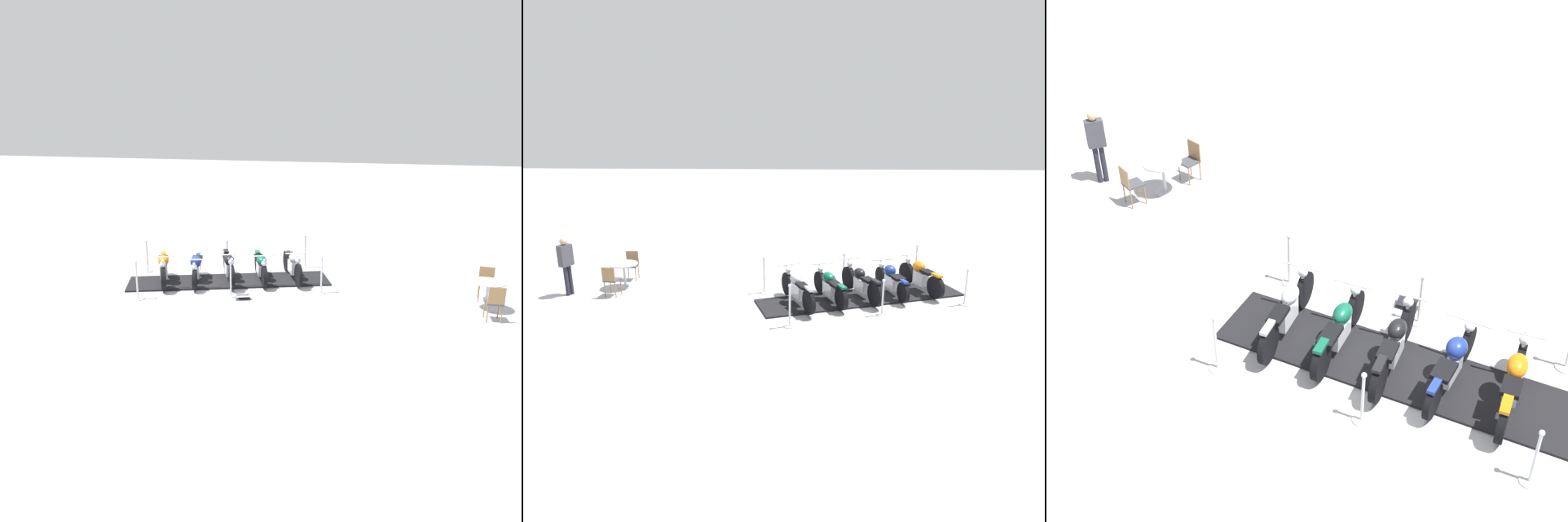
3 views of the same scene
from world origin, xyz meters
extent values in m
plane|color=#B2B2B7|center=(0.00, 0.00, 0.00)|extent=(80.00, 80.00, 0.00)
cube|color=black|center=(0.00, 0.00, 0.03)|extent=(6.28, 3.32, 0.05)
cylinder|color=black|center=(-1.59, -1.32, 0.39)|extent=(0.37, 0.67, 0.68)
cylinder|color=black|center=(-2.15, 0.04, 0.39)|extent=(0.37, 0.67, 0.68)
cube|color=silver|center=(-1.87, -0.64, 0.44)|extent=(0.40, 0.54, 0.40)
ellipsoid|color=#D16B0F|center=(-1.83, -0.75, 0.78)|extent=(0.48, 0.57, 0.33)
cube|color=black|center=(-2.00, -0.35, 0.73)|extent=(0.43, 0.49, 0.08)
cube|color=#D16B0F|center=(-2.15, 0.04, 0.76)|extent=(0.28, 0.40, 0.06)
cylinder|color=silver|center=(-1.62, -1.26, 0.68)|extent=(0.16, 0.26, 0.58)
cylinder|color=silver|center=(-1.64, -1.20, 1.03)|extent=(0.59, 0.27, 0.04)
sphere|color=silver|center=(-1.61, -1.29, 0.83)|extent=(0.18, 0.18, 0.18)
cylinder|color=black|center=(-0.73, -1.07, 0.35)|extent=(0.26, 0.61, 0.60)
cylinder|color=black|center=(-1.14, 0.43, 0.35)|extent=(0.26, 0.61, 0.60)
cube|color=silver|center=(-0.94, -0.32, 0.40)|extent=(0.35, 0.64, 0.37)
ellipsoid|color=navy|center=(-0.90, -0.47, 0.73)|extent=(0.44, 0.50, 0.34)
cube|color=black|center=(-1.04, 0.05, 0.68)|extent=(0.42, 0.54, 0.08)
cube|color=navy|center=(-1.14, 0.43, 0.68)|extent=(0.21, 0.35, 0.06)
cylinder|color=silver|center=(-0.75, -1.01, 0.61)|extent=(0.13, 0.25, 0.52)
cylinder|color=silver|center=(-0.76, -0.95, 0.93)|extent=(0.76, 0.24, 0.04)
sphere|color=silver|center=(-0.74, -1.04, 0.73)|extent=(0.18, 0.18, 0.18)
cylinder|color=black|center=(0.31, -0.73, 0.40)|extent=(0.38, 0.69, 0.70)
cylinder|color=black|center=(-0.31, 0.73, 0.40)|extent=(0.38, 0.69, 0.70)
cube|color=silver|center=(0.00, 0.00, 0.43)|extent=(0.43, 0.63, 0.37)
ellipsoid|color=black|center=(0.06, -0.14, 0.74)|extent=(0.45, 0.52, 0.30)
cube|color=black|center=(-0.14, 0.34, 0.69)|extent=(0.43, 0.53, 0.08)
cube|color=black|center=(-0.31, 0.73, 0.78)|extent=(0.28, 0.41, 0.06)
cylinder|color=silver|center=(0.28, -0.67, 0.70)|extent=(0.17, 0.28, 0.60)
cylinder|color=silver|center=(0.25, -0.60, 1.05)|extent=(0.69, 0.32, 0.04)
sphere|color=silver|center=(0.29, -0.70, 0.85)|extent=(0.18, 0.18, 0.18)
cylinder|color=black|center=(1.21, -0.40, 0.37)|extent=(0.34, 0.65, 0.64)
cylinder|color=black|center=(0.66, 1.04, 0.37)|extent=(0.34, 0.65, 0.64)
cube|color=silver|center=(0.94, 0.32, 0.40)|extent=(0.42, 0.64, 0.35)
ellipsoid|color=#0F5138|center=(0.99, 0.18, 0.71)|extent=(0.46, 0.56, 0.31)
cube|color=black|center=(0.79, 0.70, 0.66)|extent=(0.45, 0.61, 0.08)
cube|color=#0F5138|center=(0.66, 1.04, 0.72)|extent=(0.26, 0.38, 0.06)
cylinder|color=silver|center=(1.19, -0.34, 0.65)|extent=(0.16, 0.26, 0.55)
cylinder|color=silver|center=(1.16, -0.27, 0.98)|extent=(0.70, 0.30, 0.04)
sphere|color=silver|center=(1.20, -0.37, 0.78)|extent=(0.18, 0.18, 0.18)
cylinder|color=black|center=(2.19, -0.10, 0.40)|extent=(0.36, 0.67, 0.69)
cylinder|color=black|center=(1.56, 1.38, 0.40)|extent=(0.36, 0.67, 0.69)
cube|color=silver|center=(1.87, 0.64, 0.44)|extent=(0.40, 0.62, 0.40)
ellipsoid|color=#B7BAC1|center=(1.93, 0.50, 0.76)|extent=(0.44, 0.53, 0.28)
cube|color=black|center=(1.73, 0.99, 0.72)|extent=(0.42, 0.54, 0.08)
cube|color=#B7BAC1|center=(1.56, 1.38, 0.77)|extent=(0.26, 0.40, 0.06)
cylinder|color=silver|center=(2.15, -0.01, 0.69)|extent=(0.19, 0.33, 0.58)
cylinder|color=silver|center=(2.12, 0.07, 1.04)|extent=(0.69, 0.32, 0.04)
sphere|color=silver|center=(2.16, -0.03, 0.84)|extent=(0.18, 0.18, 0.18)
cylinder|color=silver|center=(-0.42, 1.24, 0.01)|extent=(0.29, 0.29, 0.03)
cylinder|color=silver|center=(-0.42, 1.24, 0.48)|extent=(0.05, 0.05, 0.92)
sphere|color=silver|center=(-0.42, 1.24, 0.98)|extent=(0.09, 0.09, 0.09)
cylinder|color=silver|center=(2.90, -0.39, 0.01)|extent=(0.29, 0.29, 0.03)
cylinder|color=silver|center=(2.90, -0.39, 0.54)|extent=(0.05, 0.05, 1.02)
sphere|color=silver|center=(2.90, -0.39, 1.08)|extent=(0.09, 0.09, 0.09)
cylinder|color=silver|center=(-2.06, -2.08, 0.01)|extent=(0.36, 0.36, 0.03)
cylinder|color=silver|center=(-2.06, -2.08, 0.54)|extent=(0.05, 0.05, 1.03)
sphere|color=silver|center=(-2.06, -2.08, 1.10)|extent=(0.09, 0.09, 0.09)
cylinder|color=silver|center=(-2.90, 0.39, 0.01)|extent=(0.30, 0.30, 0.03)
cylinder|color=silver|center=(-2.90, 0.39, 0.51)|extent=(0.05, 0.05, 0.97)
sphere|color=silver|center=(-2.90, 0.39, 1.03)|extent=(0.09, 0.09, 0.09)
cylinder|color=silver|center=(2.06, 2.08, 0.01)|extent=(0.32, 0.32, 0.03)
cylinder|color=silver|center=(2.06, 2.08, 0.55)|extent=(0.05, 0.05, 1.04)
sphere|color=silver|center=(2.06, 2.08, 1.10)|extent=(0.09, 0.09, 0.09)
cylinder|color=silver|center=(0.42, -1.24, 0.01)|extent=(0.31, 0.31, 0.03)
cylinder|color=silver|center=(0.42, -1.24, 0.51)|extent=(0.05, 0.05, 0.96)
sphere|color=silver|center=(0.42, -1.24, 1.02)|extent=(0.09, 0.09, 0.09)
cube|color=#333338|center=(0.83, -1.42, 0.01)|extent=(0.45, 0.32, 0.02)
cube|color=black|center=(0.83, -1.42, 0.14)|extent=(0.43, 0.35, 0.10)
cylinder|color=#B7B7BC|center=(7.33, -0.72, 0.01)|extent=(0.48, 0.48, 0.02)
cylinder|color=#B7B7BC|center=(7.33, -0.72, 0.39)|extent=(0.07, 0.07, 0.73)
cylinder|color=#B7B7BC|center=(7.33, -0.72, 0.77)|extent=(0.87, 0.87, 0.03)
cylinder|color=olive|center=(7.19, -1.31, 0.23)|extent=(0.03, 0.03, 0.46)
cylinder|color=olive|center=(7.53, -1.29, 0.23)|extent=(0.03, 0.03, 0.46)
cylinder|color=olive|center=(7.21, -1.65, 0.23)|extent=(0.03, 0.03, 0.46)
cylinder|color=olive|center=(7.55, -1.63, 0.23)|extent=(0.03, 0.03, 0.46)
cube|color=#3F3F47|center=(7.37, -1.47, 0.48)|extent=(0.42, 0.42, 0.04)
cube|color=olive|center=(7.38, -1.65, 0.72)|extent=(0.40, 0.05, 0.43)
cylinder|color=olive|center=(7.57, -0.16, 0.23)|extent=(0.03, 0.03, 0.47)
cylinder|color=olive|center=(7.24, -0.12, 0.23)|extent=(0.03, 0.03, 0.47)
cylinder|color=olive|center=(7.62, 0.17, 0.23)|extent=(0.03, 0.03, 0.47)
cylinder|color=olive|center=(7.28, 0.22, 0.23)|extent=(0.03, 0.03, 0.47)
cube|color=#3F3F47|center=(7.43, 0.03, 0.49)|extent=(0.45, 0.45, 0.04)
cube|color=olive|center=(7.45, 0.21, 0.72)|extent=(0.40, 0.08, 0.42)
cylinder|color=#23232D|center=(8.74, -0.06, 0.46)|extent=(0.12, 0.12, 0.91)
cylinder|color=#23232D|center=(8.79, 0.07, 0.46)|extent=(0.12, 0.12, 0.91)
cube|color=#3F3F47|center=(8.77, 0.01, 1.23)|extent=(0.36, 0.45, 0.64)
sphere|color=tan|center=(8.77, 0.01, 1.66)|extent=(0.22, 0.22, 0.22)
camera|label=1|loc=(4.49, -14.86, 5.10)|focal=36.20mm
camera|label=2|loc=(1.77, 13.28, 5.02)|focal=32.73mm
camera|label=3|loc=(-5.63, 7.61, 9.06)|focal=52.81mm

